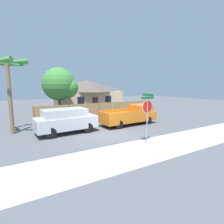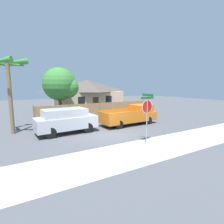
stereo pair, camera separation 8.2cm
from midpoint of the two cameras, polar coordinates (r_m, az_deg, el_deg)
ground_plane at (r=13.10m, az=-0.04°, el=-7.51°), size 80.00×80.00×0.00m
sidewalk_strip at (r=10.31m, az=10.29°, el=-12.17°), size 36.00×3.20×0.01m
wooden_fence at (r=21.93m, az=-3.85°, el=1.02°), size 15.38×0.12×1.61m
house at (r=28.35m, az=-8.01°, el=5.87°), size 10.42×6.87×4.51m
oak_tree at (r=21.63m, az=-16.16°, el=8.47°), size 4.06×3.87×5.75m
palm_tree at (r=15.04m, az=-30.76°, el=11.94°), size 2.76×2.97×5.61m
red_suv at (r=13.84m, az=-14.62°, el=-2.53°), size 4.64×2.11×1.90m
orange_pickup at (r=16.57m, az=6.29°, el=-1.06°), size 5.58×2.24×1.81m
stop_sign at (r=11.04m, az=11.59°, el=0.71°), size 1.04×0.94×3.15m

